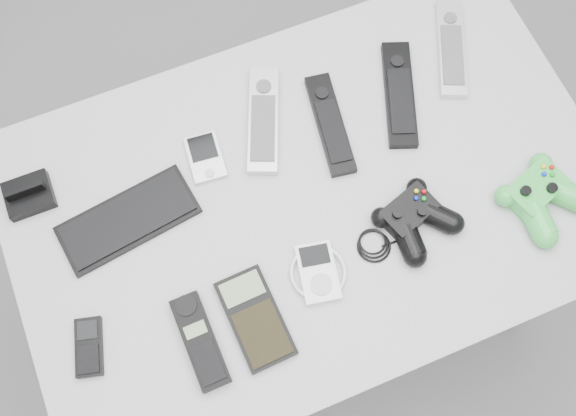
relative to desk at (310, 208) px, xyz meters
name	(u,v)px	position (x,y,z in m)	size (l,w,h in m)	color
floor	(331,280)	(0.09, -0.01, -0.69)	(3.50, 3.50, 0.00)	slate
desk	(310,208)	(0.00, 0.00, 0.00)	(1.14, 0.73, 0.76)	gray
pda_keyboard	(128,219)	(-0.33, 0.08, 0.07)	(0.26, 0.11, 0.02)	black
dock_bracket	(27,193)	(-0.49, 0.20, 0.09)	(0.09, 0.08, 0.05)	black
pda	(205,157)	(-0.16, 0.15, 0.07)	(0.06, 0.10, 0.02)	silver
remote_silver_a	(263,119)	(-0.02, 0.18, 0.08)	(0.06, 0.23, 0.03)	silver
remote_black_a	(330,124)	(0.09, 0.12, 0.08)	(0.05, 0.22, 0.02)	black
remote_black_b	(399,94)	(0.25, 0.13, 0.08)	(0.06, 0.23, 0.02)	black
remote_silver_b	(451,48)	(0.39, 0.19, 0.08)	(0.05, 0.23, 0.02)	silver
mobile_phone	(89,347)	(-0.47, -0.11, 0.07)	(0.05, 0.10, 0.02)	black
cordless_handset	(200,341)	(-0.29, -0.18, 0.08)	(0.05, 0.17, 0.03)	black
calculator	(255,318)	(-0.18, -0.18, 0.07)	(0.09, 0.18, 0.02)	black
mp3_player	(318,272)	(-0.05, -0.14, 0.08)	(0.10, 0.11, 0.02)	white
controller_black	(414,217)	(0.16, -0.12, 0.09)	(0.24, 0.15, 0.05)	black
controller_green	(542,195)	(0.39, -0.17, 0.09)	(0.15, 0.16, 0.05)	green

